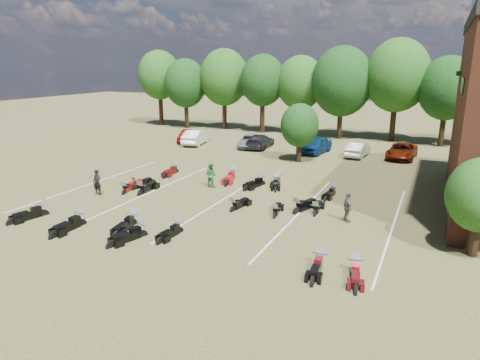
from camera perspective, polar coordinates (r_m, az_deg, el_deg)
The scene contains 34 objects.
ground at distance 22.32m, azimuth 0.63°, elevation -6.06°, with size 160.00×160.00×0.00m, color brown.
car_0 at distance 46.00m, azimuth -7.15°, elevation 5.91°, with size 1.63×4.05×1.38m, color maroon.
car_1 at distance 44.48m, azimuth -5.87°, elevation 5.73°, with size 1.62×4.64×1.53m, color silver.
car_2 at distance 42.66m, azimuth 1.39°, elevation 5.21°, with size 2.11×4.57×1.27m, color gray.
car_3 at distance 42.41m, azimuth 2.68°, elevation 5.20°, with size 1.89×4.65×1.35m, color black.
car_4 at distance 40.49m, azimuth 10.12°, elevation 4.62°, with size 1.81×4.49×1.53m, color #0B2750.
car_5 at distance 39.82m, azimuth 15.46°, elevation 3.96°, with size 1.40×4.01×1.32m, color #B3B5AF.
car_6 at distance 40.20m, azimuth 20.77°, elevation 3.64°, with size 2.22×4.82×1.34m, color #5D1605.
person_black at distance 28.57m, azimuth -18.50°, elevation -0.30°, with size 0.60×0.40×1.66m, color black.
person_green at distance 28.91m, azimuth -3.93°, elevation 0.66°, with size 0.81×0.63×1.66m, color #286B31.
person_grey at distance 23.21m, azimuth 14.17°, elevation -3.58°, with size 0.95×0.39×1.61m, color #524F46.
motorcycle_0 at distance 26.09m, azimuth -24.74°, elevation -4.32°, with size 0.75×2.35×1.31m, color black, non-canonical shape.
motorcycle_1 at distance 23.79m, azimuth -20.44°, elevation -5.70°, with size 0.77×2.43×1.35m, color black, non-canonical shape.
motorcycle_2 at distance 21.48m, azimuth -12.97°, elevation -7.36°, with size 0.73×2.29×1.28m, color black, non-canonical shape.
motorcycle_3 at distance 23.02m, azimuth -14.08°, elevation -5.87°, with size 0.73×2.28×1.27m, color black, non-canonical shape.
motorcycle_4 at distance 21.60m, azimuth -8.12°, elevation -6.98°, with size 0.65×2.04×1.14m, color black, non-canonical shape.
motorcycle_5 at distance 18.36m, azimuth 10.56°, elevation -11.29°, with size 0.68×2.13×1.19m, color black, non-canonical shape.
motorcycle_6 at distance 18.15m, azimuth 15.04°, elevation -11.91°, with size 0.67×2.11×1.17m, color #43090E, non-canonical shape.
motorcycle_7 at distance 28.55m, azimuth -15.15°, elevation -1.78°, with size 0.66×2.07×1.16m, color #99140B, non-canonical shape.
motorcycle_8 at distance 29.34m, azimuth -13.78°, elevation -1.23°, with size 0.71×2.23×1.24m, color black, non-canonical shape.
motorcycle_9 at distance 28.12m, azimuth -13.06°, elevation -1.90°, with size 0.76×2.38×1.32m, color black, non-canonical shape.
motorcycle_10 at distance 24.43m, azimuth -0.89°, elevation -4.14°, with size 0.66×2.06×1.15m, color black, non-canonical shape.
motorcycle_11 at distance 24.30m, azimuth 7.60°, elevation -4.38°, with size 0.75×2.36×1.32m, color black, non-canonical shape.
motorcycle_12 at distance 23.52m, azimuth 4.66°, elevation -4.97°, with size 0.64×1.99×1.11m, color black, non-canonical shape.
motorcycle_13 at distance 24.14m, azimuth 9.99°, elevation -4.62°, with size 0.65×2.04×1.14m, color black, non-canonical shape.
motorcycle_14 at distance 33.16m, azimuth -8.53°, elevation 0.96°, with size 0.72×2.26×1.26m, color #410909, non-canonical shape.
motorcycle_15 at distance 31.04m, azimuth -0.96°, elevation 0.14°, with size 0.79×2.49×1.39m, color maroon, non-canonical shape.
motorcycle_16 at distance 29.51m, azimuth 2.92°, elevation -0.69°, with size 0.73×2.30×1.28m, color black, non-canonical shape.
motorcycle_17 at distance 30.34m, azimuth 5.17°, elevation -0.29°, with size 0.70×2.21×1.23m, color black, non-canonical shape.
motorcycle_18 at distance 29.57m, azimuth 4.83°, elevation -0.70°, with size 0.66×2.08×1.16m, color black, non-canonical shape.
motorcycle_19 at distance 28.00m, azimuth 12.34°, elevation -1.93°, with size 0.63×1.99×1.11m, color black, non-canonical shape.
tree_line at distance 48.91m, azimuth 14.09°, elevation 12.77°, with size 56.00×6.00×9.79m.
young_tree_midfield at distance 36.37m, azimuth 7.95°, elevation 7.22°, with size 3.20×3.20×4.70m.
parking_lines at distance 26.10m, azimuth -2.65°, elevation -2.84°, with size 20.10×14.00×0.01m.
Camera 1 is at (8.57, -18.93, 8.16)m, focal length 32.00 mm.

